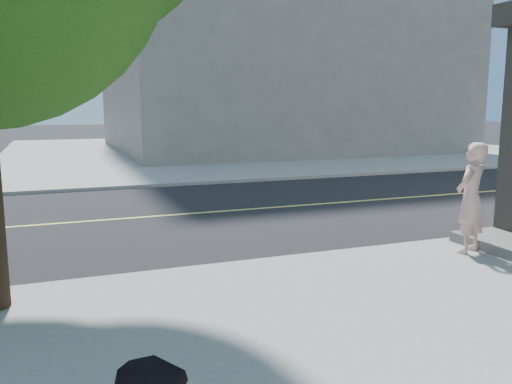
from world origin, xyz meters
name	(u,v)px	position (x,y,z in m)	size (l,w,h in m)	color
sidewalk_ne	(265,149)	(13.50, 21.50, 0.06)	(29.00, 25.00, 0.12)	gray
filler_ne	(270,28)	(14.00, 22.00, 7.12)	(18.00, 16.00, 14.00)	slate
man_on_phone	(471,198)	(8.15, -0.93, 1.07)	(0.69, 0.45, 1.89)	#DEA89F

